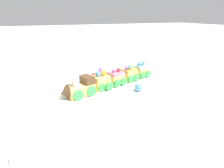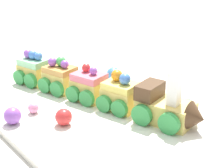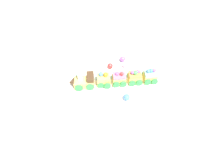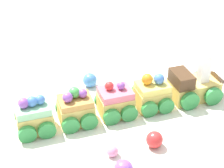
# 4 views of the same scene
# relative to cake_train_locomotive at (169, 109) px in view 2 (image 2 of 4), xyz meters

# --- Properties ---
(ground_plane) EXTENTS (10.00, 10.00, 0.00)m
(ground_plane) POSITION_rel_cake_train_locomotive_xyz_m (-0.15, 0.00, -0.04)
(ground_plane) COLOR beige
(display_board) EXTENTS (0.70, 0.48, 0.01)m
(display_board) POSITION_rel_cake_train_locomotive_xyz_m (-0.15, 0.00, -0.03)
(display_board) COLOR white
(display_board) RESTS_ON ground_plane
(cake_train_locomotive) EXTENTS (0.13, 0.10, 0.10)m
(cake_train_locomotive) POSITION_rel_cake_train_locomotive_xyz_m (0.00, 0.00, 0.00)
(cake_train_locomotive) COLOR #EACC66
(cake_train_locomotive) RESTS_ON display_board
(cake_car_lemon) EXTENTS (0.08, 0.08, 0.07)m
(cake_car_lemon) POSITION_rel_cake_train_locomotive_xyz_m (-0.10, -0.03, 0.00)
(cake_car_lemon) COLOR #EACC66
(cake_car_lemon) RESTS_ON display_board
(cake_car_strawberry) EXTENTS (0.08, 0.08, 0.07)m
(cake_car_strawberry) POSITION_rel_cake_train_locomotive_xyz_m (-0.17, -0.05, -0.00)
(cake_car_strawberry) COLOR #EACC66
(cake_car_strawberry) RESTS_ON display_board
(cake_car_caramel) EXTENTS (0.08, 0.08, 0.07)m
(cake_car_caramel) POSITION_rel_cake_train_locomotive_xyz_m (-0.24, -0.07, 0.00)
(cake_car_caramel) COLOR #EACC66
(cake_car_caramel) RESTS_ON display_board
(cake_car_mint) EXTENTS (0.08, 0.08, 0.07)m
(cake_car_mint) POSITION_rel_cake_train_locomotive_xyz_m (-0.32, -0.09, 0.00)
(cake_car_mint) COLOR #EACC66
(cake_car_mint) RESTS_ON display_board
(gumball_red) EXTENTS (0.03, 0.03, 0.03)m
(gumball_red) POSITION_rel_cake_train_locomotive_xyz_m (-0.11, -0.14, -0.01)
(gumball_red) COLOR red
(gumball_red) RESTS_ON display_board
(gumball_blue) EXTENTS (0.03, 0.03, 0.03)m
(gumball_blue) POSITION_rel_cake_train_locomotive_xyz_m (-0.22, 0.05, -0.01)
(gumball_blue) COLOR #4C84E0
(gumball_blue) RESTS_ON display_board
(gumball_pink) EXTENTS (0.02, 0.02, 0.02)m
(gumball_pink) POSITION_rel_cake_train_locomotive_xyz_m (-0.18, -0.16, -0.02)
(gumball_pink) COLOR pink
(gumball_pink) RESTS_ON display_board
(gumball_purple) EXTENTS (0.03, 0.03, 0.03)m
(gumball_purple) POSITION_rel_cake_train_locomotive_xyz_m (-0.16, -0.21, -0.01)
(gumball_purple) COLOR #9956C6
(gumball_purple) RESTS_ON display_board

